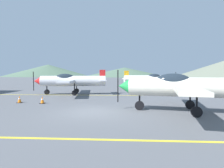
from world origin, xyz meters
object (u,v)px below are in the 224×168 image
at_px(airplane_far, 150,79).
at_px(car_sedan, 201,88).
at_px(airplane_mid, 71,81).
at_px(traffic_cone_front, 42,100).
at_px(airplane_near, 184,86).
at_px(traffic_cone_side, 19,99).

height_order(airplane_far, car_sedan, airplane_far).
bearing_deg(airplane_mid, car_sedan, 0.68).
distance_m(airplane_far, car_sedan, 8.57).
height_order(airplane_mid, traffic_cone_front, airplane_mid).
xyz_separation_m(airplane_mid, car_sedan, (14.75, 0.18, -0.77)).
bearing_deg(airplane_far, airplane_near, -91.40).
relative_size(car_sedan, traffic_cone_side, 7.65).
height_order(airplane_mid, traffic_cone_side, airplane_mid).
relative_size(airplane_mid, airplane_far, 1.00).
relative_size(car_sedan, traffic_cone_front, 7.65).
relative_size(airplane_far, traffic_cone_front, 16.21).
height_order(car_sedan, traffic_cone_side, car_sedan).
bearing_deg(traffic_cone_side, airplane_near, -13.99).
bearing_deg(airplane_far, car_sedan, -57.51).
relative_size(airplane_near, airplane_mid, 1.00).
bearing_deg(traffic_cone_front, traffic_cone_side, 172.69).
xyz_separation_m(airplane_far, traffic_cone_front, (-10.60, -13.93, -1.32)).
bearing_deg(traffic_cone_front, airplane_far, 52.73).
xyz_separation_m(airplane_near, airplane_mid, (-9.76, 9.34, 0.00)).
height_order(airplane_near, airplane_far, same).
relative_size(airplane_near, traffic_cone_front, 16.19).
distance_m(car_sedan, traffic_cone_side, 18.42).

